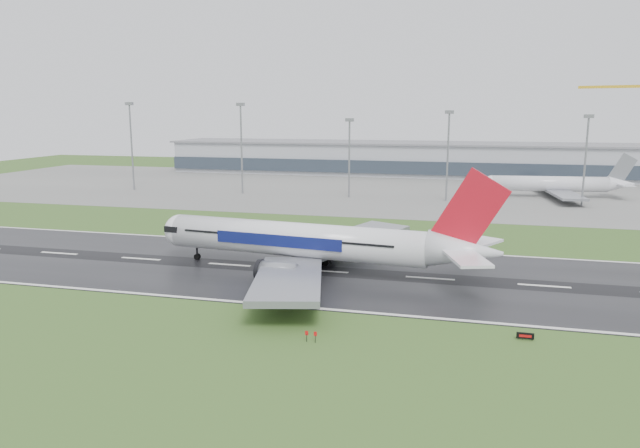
# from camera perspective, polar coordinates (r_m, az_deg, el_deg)

# --- Properties ---
(ground) EXTENTS (520.00, 520.00, 0.00)m
(ground) POSITION_cam_1_polar(r_m,az_deg,el_deg) (115.40, 0.54, -4.59)
(ground) COLOR #2F511D
(ground) RESTS_ON ground
(runway) EXTENTS (400.00, 45.00, 0.10)m
(runway) POSITION_cam_1_polar(r_m,az_deg,el_deg) (115.39, 0.54, -4.57)
(runway) COLOR black
(runway) RESTS_ON ground
(apron) EXTENTS (400.00, 130.00, 0.08)m
(apron) POSITION_cam_1_polar(r_m,az_deg,el_deg) (236.56, 7.79, 3.25)
(apron) COLOR slate
(apron) RESTS_ON ground
(terminal) EXTENTS (240.00, 36.00, 15.00)m
(terminal) POSITION_cam_1_polar(r_m,az_deg,el_deg) (295.18, 9.18, 6.15)
(terminal) COLOR #94989F
(terminal) RESTS_ON ground
(main_airliner) EXTENTS (74.77, 71.90, 20.11)m
(main_airliner) POSITION_cam_1_polar(r_m,az_deg,el_deg) (112.89, -0.19, 0.35)
(main_airliner) COLOR white
(main_airliner) RESTS_ON runway
(parked_airliner) EXTENTS (58.51, 55.32, 15.53)m
(parked_airliner) POSITION_cam_1_polar(r_m,az_deg,el_deg) (229.77, 21.71, 4.33)
(parked_airliner) COLOR silver
(parked_airliner) RESTS_ON apron
(runway_sign) EXTENTS (2.31, 0.56, 1.04)m
(runway_sign) POSITION_cam_1_polar(r_m,az_deg,el_deg) (86.60, 19.10, -10.15)
(runway_sign) COLOR black
(runway_sign) RESTS_ON ground
(floodmast_0) EXTENTS (0.64, 0.64, 32.90)m
(floodmast_0) POSITION_cam_1_polar(r_m,az_deg,el_deg) (245.34, -17.62, 6.97)
(floodmast_0) COLOR gray
(floodmast_0) RESTS_ON ground
(floodmast_1) EXTENTS (0.64, 0.64, 32.49)m
(floodmast_1) POSITION_cam_1_polar(r_m,az_deg,el_deg) (224.60, -7.54, 7.02)
(floodmast_1) COLOR gray
(floodmast_1) RESTS_ON ground
(floodmast_2) EXTENTS (0.64, 0.64, 27.01)m
(floodmast_2) POSITION_cam_1_polar(r_m,az_deg,el_deg) (213.03, 2.82, 6.16)
(floodmast_2) COLOR gray
(floodmast_2) RESTS_ON ground
(floodmast_3) EXTENTS (0.64, 0.64, 29.72)m
(floodmast_3) POSITION_cam_1_polar(r_m,az_deg,el_deg) (208.83, 12.15, 6.21)
(floodmast_3) COLOR gray
(floodmast_3) RESTS_ON ground
(floodmast_4) EXTENTS (0.64, 0.64, 28.43)m
(floodmast_4) POSITION_cam_1_polar(r_m,az_deg,el_deg) (211.76, 24.10, 5.40)
(floodmast_4) COLOR gray
(floodmast_4) RESTS_ON ground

